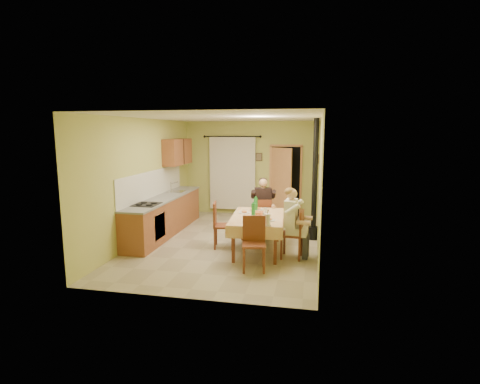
% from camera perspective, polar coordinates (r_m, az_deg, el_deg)
% --- Properties ---
extents(floor, '(4.00, 6.00, 0.01)m').
position_cam_1_polar(floor, '(8.66, -1.77, -7.58)').
color(floor, tan).
rests_on(floor, ground).
extents(room_shell, '(4.04, 6.04, 2.82)m').
position_cam_1_polar(room_shell, '(8.32, -1.83, 4.50)').
color(room_shell, '#BDC062').
rests_on(room_shell, ground).
extents(kitchen_run, '(0.64, 3.64, 1.56)m').
position_cam_1_polar(kitchen_run, '(9.43, -11.39, -3.34)').
color(kitchen_run, brown).
rests_on(kitchen_run, ground).
extents(upper_cabinets, '(0.35, 1.40, 0.70)m').
position_cam_1_polar(upper_cabinets, '(10.47, -9.47, 6.07)').
color(upper_cabinets, brown).
rests_on(upper_cabinets, room_shell).
extents(curtain, '(1.70, 0.07, 2.22)m').
position_cam_1_polar(curtain, '(11.31, -1.17, 2.93)').
color(curtain, black).
rests_on(curtain, ground).
extents(doorway, '(0.96, 0.60, 2.15)m').
position_cam_1_polar(doorway, '(11.05, 6.63, 1.62)').
color(doorway, black).
rests_on(doorway, ground).
extents(dining_table, '(1.20, 1.86, 0.76)m').
position_cam_1_polar(dining_table, '(7.92, 2.67, -6.35)').
color(dining_table, tan).
rests_on(dining_table, ground).
extents(tableware, '(0.85, 1.58, 0.33)m').
position_cam_1_polar(tableware, '(7.71, 2.72, -3.36)').
color(tableware, white).
rests_on(tableware, dining_table).
extents(chair_far, '(0.44, 0.44, 0.93)m').
position_cam_1_polar(chair_far, '(9.01, 3.52, -5.02)').
color(chair_far, brown).
rests_on(chair_far, ground).
extents(chair_near, '(0.48, 0.48, 0.98)m').
position_cam_1_polar(chair_near, '(6.91, 2.12, -9.48)').
color(chair_near, brown).
rests_on(chair_near, ground).
extents(chair_right, '(0.45, 0.45, 0.97)m').
position_cam_1_polar(chair_right, '(7.60, 8.00, -7.81)').
color(chair_right, brown).
rests_on(chair_right, ground).
extents(chair_left, '(0.50, 0.50, 1.00)m').
position_cam_1_polar(chair_left, '(8.20, -2.56, -6.44)').
color(chair_left, brown).
rests_on(chair_left, ground).
extents(man_far, '(0.63, 0.54, 1.39)m').
position_cam_1_polar(man_far, '(8.90, 3.55, -1.31)').
color(man_far, black).
rests_on(man_far, chair_far).
extents(man_right, '(0.49, 0.60, 1.39)m').
position_cam_1_polar(man_right, '(7.45, 8.00, -3.47)').
color(man_right, silver).
rests_on(man_right, chair_right).
extents(stove_flue, '(0.24, 0.24, 2.80)m').
position_cam_1_polar(stove_flue, '(8.80, 11.25, -0.63)').
color(stove_flue, black).
rests_on(stove_flue, ground).
extents(picture_back, '(0.19, 0.03, 0.23)m').
position_cam_1_polar(picture_back, '(11.19, 2.92, 5.36)').
color(picture_back, black).
rests_on(picture_back, room_shell).
extents(picture_right, '(0.03, 0.31, 0.21)m').
position_cam_1_polar(picture_right, '(9.30, 11.86, 5.00)').
color(picture_right, brown).
rests_on(picture_right, room_shell).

